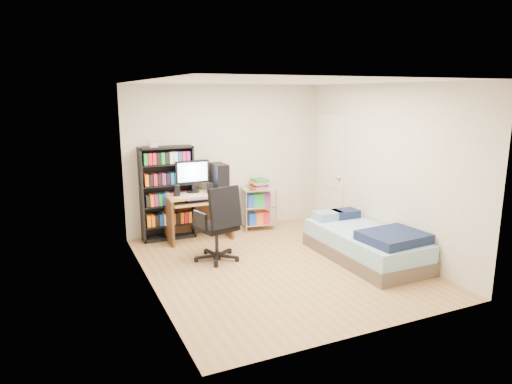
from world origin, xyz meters
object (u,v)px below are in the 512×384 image
computer_desk (203,196)px  bed (366,244)px  media_shelf (167,192)px  office_chair (218,237)px

computer_desk → bed: size_ratio=0.68×
media_shelf → computer_desk: 0.58m
media_shelf → bed: media_shelf is taller
computer_desk → bed: computer_desk is taller
media_shelf → computer_desk: bearing=-17.8°
media_shelf → office_chair: (0.41, -1.30, -0.43)m
media_shelf → computer_desk: size_ratio=1.23×
computer_desk → office_chair: 1.18m
computer_desk → office_chair: computer_desk is taller
computer_desk → media_shelf: bearing=162.2°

